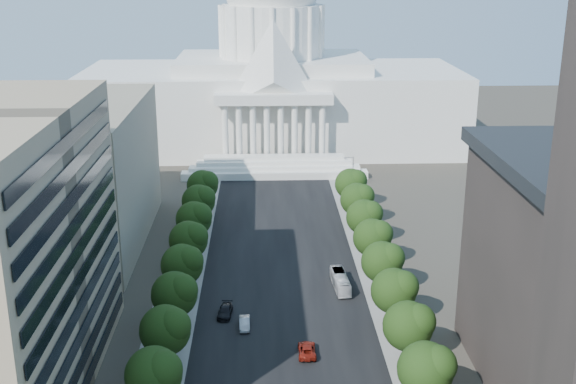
{
  "coord_description": "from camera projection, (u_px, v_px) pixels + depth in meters",
  "views": [
    {
      "loc": [
        -3.35,
        -47.39,
        57.9
      ],
      "look_at": [
        1.23,
        78.19,
        17.66
      ],
      "focal_mm": 45.0,
      "sensor_mm": 36.0,
      "label": 1
    }
  ],
  "objects": [
    {
      "name": "streetlight_d",
      "position": [
        381.0,
        237.0,
        142.69
      ],
      "size": [
        2.61,
        0.44,
        9.0
      ],
      "color": "gray",
      "rests_on": "ground"
    },
    {
      "name": "sidewalk_left",
      "position": [
        187.0,
        257.0,
        147.87
      ],
      "size": [
        8.0,
        260.0,
        0.02
      ],
      "primitive_type": "cube",
      "color": "gray",
      "rests_on": "ground"
    },
    {
      "name": "capitol",
      "position": [
        272.0,
        85.0,
        232.74
      ],
      "size": [
        120.0,
        56.0,
        73.0
      ],
      "color": "white",
      "rests_on": "ground"
    },
    {
      "name": "tree_r_h",
      "position": [
        366.0,
        216.0,
        152.73
      ],
      "size": [
        7.79,
        7.6,
        9.97
      ],
      "color": "#33261C",
      "rests_on": "ground"
    },
    {
      "name": "tree_r_c",
      "position": [
        428.0,
        368.0,
        95.62
      ],
      "size": [
        7.79,
        7.6,
        9.97
      ],
      "color": "#33261C",
      "rests_on": "ground"
    },
    {
      "name": "streetlight_c",
      "position": [
        405.0,
        293.0,
        118.9
      ],
      "size": [
        2.61,
        0.44,
        9.0
      ],
      "color": "gray",
      "rests_on": "ground"
    },
    {
      "name": "tree_l_g",
      "position": [
        190.0,
        239.0,
        140.05
      ],
      "size": [
        7.79,
        7.6,
        9.97
      ],
      "color": "#33261C",
      "rests_on": "ground"
    },
    {
      "name": "tree_l_d",
      "position": [
        167.0,
        329.0,
        105.79
      ],
      "size": [
        7.79,
        7.6,
        9.97
      ],
      "color": "#33261C",
      "rests_on": "ground"
    },
    {
      "name": "tree_r_g",
      "position": [
        374.0,
        237.0,
        141.31
      ],
      "size": [
        7.79,
        7.6,
        9.97
      ],
      "color": "#33261C",
      "rests_on": "ground"
    },
    {
      "name": "tree_r_e",
      "position": [
        396.0,
        290.0,
        118.46
      ],
      "size": [
        7.79,
        7.6,
        9.97
      ],
      "color": "#33261C",
      "rests_on": "ground"
    },
    {
      "name": "car_dark_b",
      "position": [
        225.0,
        311.0,
        123.35
      ],
      "size": [
        2.77,
        5.71,
        1.6
      ],
      "primitive_type": "imported",
      "rotation": [
        0.0,
        0.0,
        -0.1
      ],
      "color": "black",
      "rests_on": "ground"
    },
    {
      "name": "tree_r_d",
      "position": [
        410.0,
        325.0,
        107.04
      ],
      "size": [
        7.79,
        7.6,
        9.97
      ],
      "color": "#33261C",
      "rests_on": "ground"
    },
    {
      "name": "car_silver",
      "position": [
        245.0,
        323.0,
        119.3
      ],
      "size": [
        1.87,
        4.91,
        1.6
      ],
      "primitive_type": "imported",
      "rotation": [
        0.0,
        0.0,
        0.04
      ],
      "color": "#9FA1A6",
      "rests_on": "ground"
    },
    {
      "name": "tree_r_j",
      "position": [
        352.0,
        183.0,
        175.57
      ],
      "size": [
        7.79,
        7.6,
        9.97
      ],
      "color": "#33261C",
      "rests_on": "ground"
    },
    {
      "name": "tree_r_f",
      "position": [
        384.0,
        261.0,
        129.88
      ],
      "size": [
        7.79,
        7.6,
        9.97
      ],
      "color": "#33261C",
      "rests_on": "ground"
    },
    {
      "name": "tree_l_j",
      "position": [
        204.0,
        185.0,
        174.32
      ],
      "size": [
        7.79,
        7.6,
        9.97
      ],
      "color": "#33261C",
      "rests_on": "ground"
    },
    {
      "name": "tree_l_e",
      "position": [
        176.0,
        293.0,
        117.21
      ],
      "size": [
        7.79,
        7.6,
        9.97
      ],
      "color": "#33261C",
      "rests_on": "ground"
    },
    {
      "name": "tree_l_h",
      "position": [
        195.0,
        218.0,
        151.47
      ],
      "size": [
        7.79,
        7.6,
        9.97
      ],
      "color": "#33261C",
      "rests_on": "ground"
    },
    {
      "name": "streetlight_f",
      "position": [
        351.0,
        168.0,
        190.27
      ],
      "size": [
        2.61,
        0.44,
        9.0
      ],
      "color": "gray",
      "rests_on": "ground"
    },
    {
      "name": "tree_l_i",
      "position": [
        200.0,
        200.0,
        162.9
      ],
      "size": [
        7.79,
        7.6,
        9.97
      ],
      "color": "#33261C",
      "rests_on": "ground"
    },
    {
      "name": "tree_l_f",
      "position": [
        184.0,
        264.0,
        128.63
      ],
      "size": [
        7.79,
        7.6,
        9.97
      ],
      "color": "#33261C",
      "rests_on": "ground"
    },
    {
      "name": "tree_r_i",
      "position": [
        358.0,
        198.0,
        164.15
      ],
      "size": [
        7.79,
        7.6,
        9.97
      ],
      "color": "#33261C",
      "rests_on": "ground"
    },
    {
      "name": "office_block_left_far",
      "position": [
        51.0,
        175.0,
        151.81
      ],
      "size": [
        38.0,
        52.0,
        30.0
      ],
      "primitive_type": "cube",
      "color": "gray",
      "rests_on": "ground"
    },
    {
      "name": "streetlight_e",
      "position": [
        364.0,
        198.0,
        166.48
      ],
      "size": [
        2.61,
        0.44,
        9.0
      ],
      "color": "gray",
      "rests_on": "ground"
    },
    {
      "name": "car_red",
      "position": [
        307.0,
        350.0,
        111.14
      ],
      "size": [
        2.7,
        5.79,
        1.6
      ],
      "primitive_type": "imported",
      "rotation": [
        0.0,
        0.0,
        3.13
      ],
      "color": "maroon",
      "rests_on": "ground"
    },
    {
      "name": "road_asphalt",
      "position": [
        280.0,
        256.0,
        148.53
      ],
      "size": [
        30.0,
        260.0,
        0.01
      ],
      "primitive_type": "cube",
      "color": "black",
      "rests_on": "ground"
    },
    {
      "name": "sidewalk_right",
      "position": [
        372.0,
        255.0,
        149.19
      ],
      "size": [
        8.0,
        260.0,
        0.02
      ],
      "primitive_type": "cube",
      "color": "gray",
      "rests_on": "ground"
    },
    {
      "name": "tree_l_c",
      "position": [
        156.0,
        374.0,
        94.37
      ],
      "size": [
        7.79,
        7.6,
        9.97
      ],
      "color": "#33261C",
      "rests_on": "ground"
    },
    {
      "name": "streetlight_b",
      "position": [
        441.0,
        375.0,
        95.1
      ],
      "size": [
        2.61,
        0.44,
        9.0
      ],
      "color": "gray",
      "rests_on": "ground"
    },
    {
      "name": "city_bus",
      "position": [
        340.0,
        281.0,
        133.55
      ],
      "size": [
        3.07,
        10.29,
        2.83
      ],
      "primitive_type": "imported",
      "rotation": [
        0.0,
        0.0,
        0.07
      ],
      "color": "silver",
      "rests_on": "ground"
    }
  ]
}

